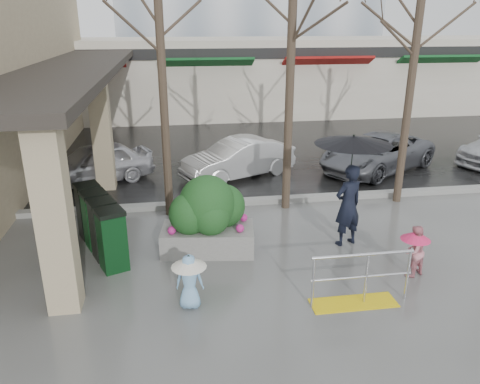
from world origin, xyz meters
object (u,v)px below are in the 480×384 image
object	(u,v)px
child_blue	(189,276)
planter	(208,216)
tree_midwest	(293,6)
child_pink	(414,248)
tree_mideast	(419,22)
news_boxes	(100,224)
woman	(350,177)
handrail	(358,285)
tree_west	(159,12)
car_a	(94,163)
car_b	(238,158)
car_c	(377,153)

from	to	relation	value
child_blue	planter	distance (m)	2.24
tree_midwest	child_pink	bearing A→B (deg)	-67.55
tree_mideast	child_pink	bearing A→B (deg)	-112.50
child_pink	child_blue	size ratio (longest dim) A/B	1.04
tree_mideast	news_boxes	distance (m)	9.26
woman	news_boxes	distance (m)	5.66
tree_midwest	woman	bearing A→B (deg)	-71.10
handrail	planter	distance (m)	3.60
tree_mideast	planter	distance (m)	7.29
tree_west	news_boxes	world-z (taller)	tree_west
child_blue	car_a	world-z (taller)	car_a
tree_midwest	car_b	world-z (taller)	tree_midwest
tree_midwest	planter	distance (m)	5.47
news_boxes	woman	bearing A→B (deg)	-27.16
handrail	tree_midwest	size ratio (longest dim) A/B	0.27
woman	child_pink	size ratio (longest dim) A/B	2.40
planter	car_c	size ratio (longest dim) A/B	0.48
tree_midwest	car_c	xyz separation A→B (m)	(3.93, 2.89, -4.60)
planter	car_c	distance (m)	8.14
tree_mideast	woman	size ratio (longest dim) A/B	2.49
news_boxes	car_a	xyz separation A→B (m)	(-0.80, 4.98, -0.04)
tree_midwest	handrail	bearing A→B (deg)	-88.09
news_boxes	child_blue	bearing A→B (deg)	-75.78
woman	car_b	bearing A→B (deg)	-90.84
tree_west	tree_mideast	xyz separation A→B (m)	(6.50, 0.00, -0.22)
tree_midwest	woman	size ratio (longest dim) A/B	2.68
child_pink	planter	xyz separation A→B (m)	(-4.00, 1.72, 0.23)
child_blue	car_a	size ratio (longest dim) A/B	0.28
tree_west	child_blue	size ratio (longest dim) A/B	6.51
car_a	handrail	bearing A→B (deg)	13.08
planter	car_a	bearing A→B (deg)	120.94
tree_midwest	news_boxes	bearing A→B (deg)	-157.51
child_blue	car_c	world-z (taller)	car_c
child_pink	news_boxes	size ratio (longest dim) A/B	0.45
tree_midwest	child_blue	size ratio (longest dim) A/B	6.71
child_blue	child_pink	bearing A→B (deg)	-164.94
woman	car_c	world-z (taller)	woman
tree_west	child_blue	xyz separation A→B (m)	(0.32, -4.44, -4.45)
car_c	car_b	bearing A→B (deg)	-121.24
child_blue	planter	xyz separation A→B (m)	(0.52, 2.17, 0.22)
child_blue	car_b	xyz separation A→B (m)	(1.97, 7.34, -0.00)
news_boxes	child_pink	bearing A→B (deg)	-40.11
tree_west	news_boxes	distance (m)	5.07
tree_mideast	car_b	xyz separation A→B (m)	(-4.20, 2.90, -4.23)
tree_west	child_pink	distance (m)	7.71
handrail	tree_west	distance (m)	7.52
child_blue	car_b	distance (m)	7.60
child_pink	handrail	bearing A→B (deg)	7.02
handrail	woman	world-z (taller)	woman
car_a	car_b	bearing A→B (deg)	65.51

